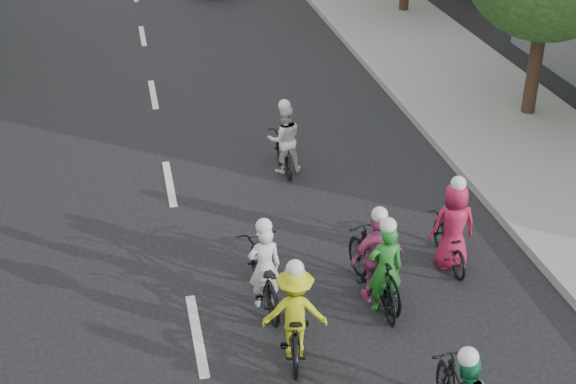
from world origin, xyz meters
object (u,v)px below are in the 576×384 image
object	(u,v)px
cyclist_2	(383,276)
cyclist_5	(294,318)
cyclist_6	(264,273)
cyclist_1	(284,145)
cyclist_4	(451,234)
cyclist_0	(375,262)

from	to	relation	value
cyclist_2	cyclist_5	xyz separation A→B (m)	(-1.60, -0.74, 0.01)
cyclist_5	cyclist_6	size ratio (longest dim) A/B	0.99
cyclist_2	cyclist_6	size ratio (longest dim) A/B	0.88
cyclist_1	cyclist_4	size ratio (longest dim) A/B	0.94
cyclist_4	cyclist_5	bearing A→B (deg)	30.95
cyclist_4	cyclist_6	bearing A→B (deg)	9.64
cyclist_1	cyclist_4	world-z (taller)	cyclist_4
cyclist_0	cyclist_6	bearing A→B (deg)	-15.46
cyclist_2	cyclist_6	world-z (taller)	cyclist_2
cyclist_4	cyclist_6	distance (m)	3.35
cyclist_5	cyclist_2	bearing A→B (deg)	-144.74
cyclist_0	cyclist_4	bearing A→B (deg)	-167.11
cyclist_1	cyclist_5	size ratio (longest dim) A/B	0.86
cyclist_2	cyclist_5	world-z (taller)	cyclist_2
cyclist_1	cyclist_2	size ratio (longest dim) A/B	0.96
cyclist_0	cyclist_1	world-z (taller)	cyclist_0
cyclist_0	cyclist_4	distance (m)	1.67
cyclist_0	cyclist_2	bearing A→B (deg)	87.01
cyclist_1	cyclist_5	world-z (taller)	same
cyclist_1	cyclist_2	distance (m)	5.04
cyclist_5	cyclist_4	bearing A→B (deg)	-141.26
cyclist_0	cyclist_1	bearing A→B (deg)	-92.62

